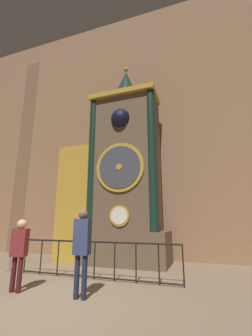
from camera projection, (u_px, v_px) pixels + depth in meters
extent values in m
plane|color=#847056|center=(48.00, 306.00, 4.26)|extent=(28.00, 28.00, 0.00)
cube|color=#936B4C|center=(135.00, 123.00, 11.06)|extent=(24.00, 0.30, 12.54)
cube|color=brown|center=(25.00, 149.00, 12.93)|extent=(0.90, 0.12, 11.28)
cube|color=brown|center=(126.00, 247.00, 8.47)|extent=(3.26, 1.61, 1.21)
cube|color=brown|center=(126.00, 160.00, 9.26)|extent=(2.61, 1.40, 5.61)
cube|color=gold|center=(125.00, 100.00, 9.79)|extent=(2.81, 1.54, 0.20)
cylinder|color=gold|center=(119.00, 216.00, 8.07)|extent=(0.75, 0.05, 0.75)
cylinder|color=silver|center=(119.00, 216.00, 8.04)|extent=(0.62, 0.03, 0.62)
cylinder|color=gold|center=(120.00, 167.00, 8.49)|extent=(1.91, 0.07, 1.91)
cylinder|color=#3D424C|center=(119.00, 167.00, 8.45)|extent=(1.64, 0.04, 1.64)
cylinder|color=gold|center=(119.00, 167.00, 8.43)|extent=(0.23, 0.03, 0.23)
cube|color=#3A2D21|center=(124.00, 123.00, 9.43)|extent=(1.00, 0.42, 1.00)
sphere|color=black|center=(121.00, 119.00, 9.05)|extent=(0.80, 0.80, 0.80)
cylinder|color=#142D23|center=(92.00, 159.00, 9.11)|extent=(0.34, 0.34, 5.61)
cylinder|color=#142D23|center=(152.00, 154.00, 8.32)|extent=(0.34, 0.34, 5.61)
cylinder|color=gold|center=(126.00, 96.00, 9.95)|extent=(0.93, 0.93, 0.30)
cone|color=#163227|center=(126.00, 83.00, 10.11)|extent=(0.88, 0.88, 1.09)
sphere|color=gold|center=(126.00, 70.00, 10.27)|extent=(0.20, 0.20, 0.20)
cube|color=maroon|center=(80.00, 202.00, 9.59)|extent=(1.48, 1.19, 4.70)
cube|color=gold|center=(72.00, 201.00, 9.03)|extent=(1.55, 0.06, 4.70)
cylinder|color=black|center=(25.00, 256.00, 7.09)|extent=(0.04, 0.04, 1.01)
cylinder|color=black|center=(41.00, 257.00, 6.89)|extent=(0.04, 0.04, 1.01)
cylinder|color=black|center=(58.00, 258.00, 6.70)|extent=(0.04, 0.04, 1.01)
cylinder|color=black|center=(76.00, 259.00, 6.50)|extent=(0.04, 0.04, 1.01)
cylinder|color=black|center=(95.00, 260.00, 6.31)|extent=(0.04, 0.04, 1.01)
cylinder|color=black|center=(115.00, 261.00, 6.11)|extent=(0.04, 0.04, 1.01)
cylinder|color=black|center=(136.00, 262.00, 5.92)|extent=(0.04, 0.04, 1.01)
cylinder|color=black|center=(159.00, 264.00, 5.72)|extent=(0.04, 0.04, 1.01)
cylinder|color=black|center=(183.00, 265.00, 5.53)|extent=(0.04, 0.04, 1.01)
cylinder|color=black|center=(95.00, 242.00, 6.42)|extent=(4.87, 0.05, 0.05)
cylinder|color=black|center=(94.00, 277.00, 6.20)|extent=(4.87, 0.04, 0.04)
cylinder|color=#461518|center=(13.00, 274.00, 5.16)|extent=(0.11, 0.11, 0.77)
cylinder|color=#461518|center=(20.00, 274.00, 5.10)|extent=(0.11, 0.11, 0.77)
cube|color=maroon|center=(20.00, 242.00, 5.29)|extent=(0.39, 0.30, 0.63)
sphere|color=tan|center=(22.00, 224.00, 5.39)|extent=(0.23, 0.23, 0.23)
cylinder|color=#1B213A|center=(77.00, 276.00, 4.73)|extent=(0.11, 0.11, 0.86)
cylinder|color=#1B213A|center=(84.00, 277.00, 4.67)|extent=(0.11, 0.11, 0.86)
cube|color=navy|center=(82.00, 236.00, 4.88)|extent=(0.36, 0.25, 0.75)
sphere|color=brown|center=(83.00, 214.00, 4.99)|extent=(0.21, 0.21, 0.21)
cylinder|color=gray|center=(9.00, 270.00, 7.27)|extent=(0.28, 0.28, 0.04)
cylinder|color=gray|center=(11.00, 255.00, 7.38)|extent=(0.06, 0.06, 0.97)
sphere|color=gray|center=(13.00, 238.00, 7.50)|extent=(0.09, 0.09, 0.09)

